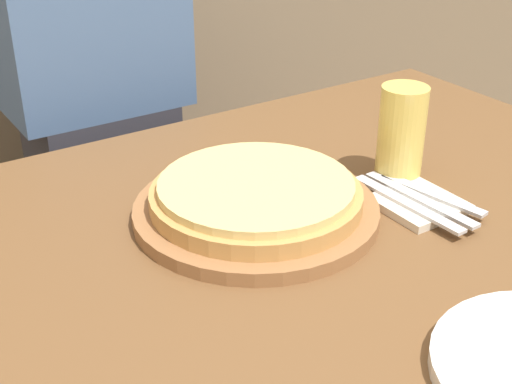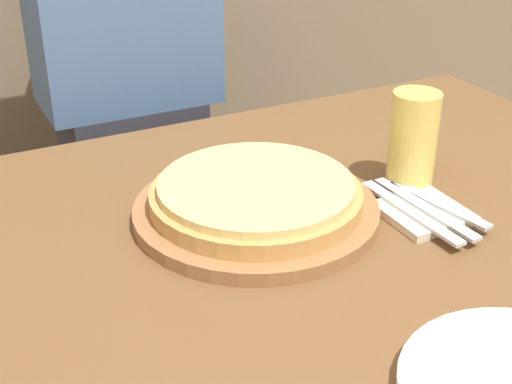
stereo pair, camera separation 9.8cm
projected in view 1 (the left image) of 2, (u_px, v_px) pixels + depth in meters
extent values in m
cylinder|color=#99663D|center=(256.00, 211.00, 1.00)|extent=(0.34, 0.34, 0.02)
cylinder|color=tan|center=(256.00, 197.00, 0.99)|extent=(0.30, 0.30, 0.02)
cylinder|color=#E0C175|center=(256.00, 186.00, 0.98)|extent=(0.27, 0.27, 0.01)
cylinder|color=#E5C65B|center=(401.00, 134.00, 1.07)|extent=(0.07, 0.07, 0.15)
cylinder|color=white|center=(405.00, 93.00, 1.04)|extent=(0.07, 0.07, 0.02)
cube|color=beige|center=(419.00, 204.00, 1.02)|extent=(0.11, 0.11, 0.01)
cube|color=silver|center=(407.00, 203.00, 1.01)|extent=(0.03, 0.20, 0.00)
cube|color=silver|center=(419.00, 199.00, 1.02)|extent=(0.03, 0.20, 0.00)
cube|color=silver|center=(432.00, 194.00, 1.03)|extent=(0.05, 0.17, 0.00)
cube|color=#33333D|center=(114.00, 255.00, 1.62)|extent=(0.28, 0.20, 0.72)
cube|color=#4C6B99|center=(87.00, 1.00, 1.35)|extent=(0.35, 0.20, 0.42)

